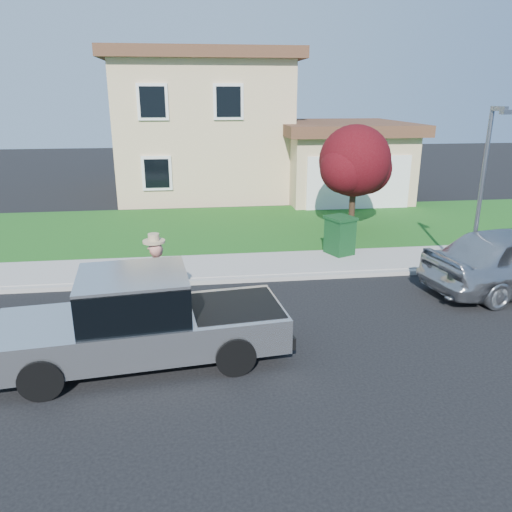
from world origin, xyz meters
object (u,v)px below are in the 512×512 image
at_px(ornamental_tree, 356,164).
at_px(trash_bin, 340,235).
at_px(woman, 156,280).
at_px(pickup_truck, 142,321).
at_px(street_lamp, 483,187).

relative_size(ornamental_tree, trash_bin, 3.24).
bearing_deg(ornamental_tree, woman, -135.60).
relative_size(pickup_truck, trash_bin, 4.77).
relative_size(woman, street_lamp, 0.44).
xyz_separation_m(pickup_truck, ornamental_tree, (6.81, 8.41, 1.71)).
bearing_deg(pickup_truck, ornamental_tree, 44.78).
xyz_separation_m(pickup_truck, trash_bin, (5.53, 5.71, -0.09)).
bearing_deg(street_lamp, pickup_truck, -166.85).
relative_size(pickup_truck, street_lamp, 1.22).
bearing_deg(street_lamp, ornamental_tree, 99.93).
xyz_separation_m(woman, ornamental_tree, (6.65, 6.51, 1.59)).
bearing_deg(street_lamp, trash_bin, 130.60).
bearing_deg(trash_bin, street_lamp, -65.72).
xyz_separation_m(woman, trash_bin, (5.37, 3.81, -0.21)).
xyz_separation_m(ornamental_tree, trash_bin, (-1.28, -2.71, -1.80)).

